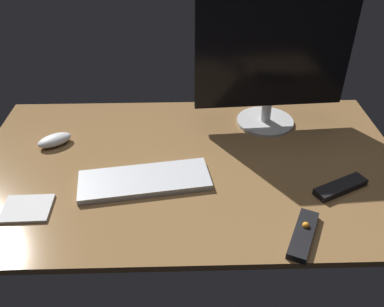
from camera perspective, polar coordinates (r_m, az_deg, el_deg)
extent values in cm
cube|color=olive|center=(135.20, -0.31, -1.70)|extent=(140.00, 84.00, 2.00)
cylinder|color=silver|center=(158.09, 10.10, 4.42)|extent=(21.25, 21.25, 1.17)
cylinder|color=silver|center=(156.06, 10.26, 5.70)|extent=(3.66, 3.66, 6.99)
cube|color=black|center=(146.33, 11.20, 13.49)|extent=(53.93, 6.52, 38.69)
cube|color=silver|center=(126.98, -6.60, -3.71)|extent=(41.54, 20.14, 1.87)
ellipsoid|color=silver|center=(150.31, -18.53, 1.77)|extent=(13.20, 11.62, 3.64)
cube|color=black|center=(113.38, 15.17, -10.82)|extent=(12.29, 18.39, 1.85)
sphere|color=orange|center=(114.22, 15.51, -9.58)|extent=(1.87, 1.87, 1.87)
cube|color=black|center=(131.38, 19.92, -4.38)|extent=(17.90, 12.12, 2.04)
cube|color=silver|center=(126.34, -21.93, -7.11)|extent=(13.81, 11.43, 0.87)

